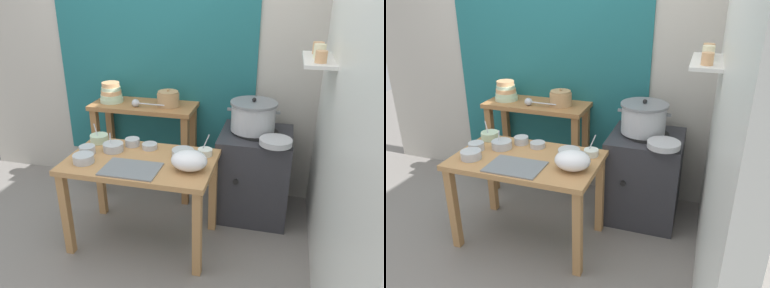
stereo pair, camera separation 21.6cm
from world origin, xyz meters
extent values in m
plane|color=gray|center=(0.00, 0.00, 0.00)|extent=(9.00, 9.00, 0.00)
cube|color=#B2ADA3|center=(0.10, 1.10, 1.30)|extent=(4.40, 0.10, 2.60)
cube|color=#1E6066|center=(-0.15, 1.04, 1.35)|extent=(1.90, 0.02, 2.10)
cube|color=silver|center=(1.40, 0.20, 1.30)|extent=(0.10, 3.20, 2.60)
cube|color=silver|center=(1.25, 0.40, 1.45)|extent=(0.20, 0.56, 0.02)
cylinder|color=tan|center=(1.25, 0.23, 1.50)|extent=(0.07, 0.07, 0.08)
cylinder|color=beige|center=(1.25, 0.39, 1.51)|extent=(0.08, 0.08, 0.09)
cylinder|color=tan|center=(1.25, 0.56, 1.50)|extent=(0.08, 0.08, 0.08)
cube|color=#B27F4C|center=(0.06, 0.07, 0.70)|extent=(1.10, 0.66, 0.04)
cube|color=#B27F4C|center=(-0.44, -0.21, 0.34)|extent=(0.06, 0.06, 0.68)
cube|color=#B27F4C|center=(0.56, -0.21, 0.34)|extent=(0.06, 0.06, 0.68)
cube|color=#B27F4C|center=(-0.44, 0.35, 0.34)|extent=(0.06, 0.06, 0.68)
cube|color=#B27F4C|center=(0.56, 0.35, 0.34)|extent=(0.06, 0.06, 0.68)
cube|color=#9E6B3D|center=(-0.19, 0.83, 0.88)|extent=(0.96, 0.40, 0.04)
cube|color=#9E6B3D|center=(-0.62, 0.68, 0.43)|extent=(0.06, 0.06, 0.86)
cube|color=#9E6B3D|center=(0.24, 0.68, 0.43)|extent=(0.06, 0.06, 0.86)
cube|color=#9E6B3D|center=(-0.62, 0.98, 0.43)|extent=(0.06, 0.06, 0.86)
cube|color=#9E6B3D|center=(0.24, 0.98, 0.43)|extent=(0.06, 0.06, 0.86)
cube|color=#2D2D33|center=(0.86, 0.70, 0.38)|extent=(0.60, 0.60, 0.76)
cylinder|color=black|center=(0.86, 0.70, 0.77)|extent=(0.36, 0.36, 0.02)
cylinder|color=black|center=(0.74, 0.40, 0.45)|extent=(0.04, 0.02, 0.04)
cylinder|color=#B7BABF|center=(0.82, 0.72, 0.89)|extent=(0.36, 0.36, 0.23)
cylinder|color=slate|center=(0.82, 0.72, 1.02)|extent=(0.39, 0.39, 0.02)
sphere|color=black|center=(0.82, 0.72, 1.05)|extent=(0.04, 0.04, 0.04)
cube|color=slate|center=(0.62, 0.72, 0.95)|extent=(0.04, 0.02, 0.02)
cube|color=slate|center=(1.02, 0.72, 0.95)|extent=(0.04, 0.02, 0.02)
cylinder|color=tan|center=(0.04, 0.83, 0.96)|extent=(0.20, 0.20, 0.12)
cylinder|color=tan|center=(0.04, 0.83, 1.03)|extent=(0.18, 0.18, 0.02)
sphere|color=tan|center=(0.04, 0.83, 1.05)|extent=(0.02, 0.02, 0.02)
cylinder|color=#B7D1AD|center=(-0.51, 0.83, 0.92)|extent=(0.21, 0.21, 0.04)
cylinder|color=#B7D1AD|center=(-0.51, 0.83, 0.96)|extent=(0.20, 0.20, 0.04)
cylinder|color=tan|center=(-0.51, 0.83, 0.99)|extent=(0.19, 0.19, 0.04)
cylinder|color=#B7D1AD|center=(-0.51, 0.83, 1.03)|extent=(0.17, 0.17, 0.03)
cylinder|color=tan|center=(-0.51, 0.83, 1.06)|extent=(0.16, 0.16, 0.04)
sphere|color=#B7BABF|center=(-0.23, 0.74, 0.94)|extent=(0.07, 0.07, 0.07)
cylinder|color=#B7BABF|center=(-0.08, 0.73, 0.94)|extent=(0.24, 0.02, 0.01)
cube|color=slate|center=(0.05, -0.10, 0.72)|extent=(0.40, 0.28, 0.01)
ellipsoid|color=white|center=(0.45, 0.00, 0.79)|extent=(0.26, 0.22, 0.14)
cylinder|color=#B7BABF|center=(1.02, 0.46, 0.80)|extent=(0.25, 0.25, 0.04)
cylinder|color=#B7BABF|center=(-0.32, -0.08, 0.75)|extent=(0.15, 0.15, 0.06)
cylinder|color=#337238|center=(-0.32, -0.08, 0.78)|extent=(0.13, 0.13, 0.01)
cylinder|color=#B7BABF|center=(0.35, 0.21, 0.74)|extent=(0.17, 0.17, 0.05)
cylinder|color=#BFB28C|center=(0.35, 0.21, 0.76)|extent=(0.14, 0.14, 0.01)
cylinder|color=#B7BABF|center=(-0.38, 0.08, 0.75)|extent=(0.12, 0.12, 0.06)
cylinder|color=beige|center=(-0.38, 0.08, 0.77)|extent=(0.10, 0.10, 0.01)
cylinder|color=#B7BABF|center=(-0.20, 0.17, 0.75)|extent=(0.16, 0.16, 0.06)
cylinder|color=#BFB28C|center=(-0.20, 0.17, 0.78)|extent=(0.13, 0.13, 0.01)
cylinder|color=#B7BABF|center=(-0.22, 0.16, 0.79)|extent=(0.03, 0.07, 0.14)
cylinder|color=#B7BABF|center=(-0.10, 0.30, 0.75)|extent=(0.12, 0.12, 0.06)
cylinder|color=beige|center=(-0.10, 0.30, 0.77)|extent=(0.10, 0.10, 0.01)
cylinder|color=silver|center=(0.51, 0.26, 0.75)|extent=(0.11, 0.11, 0.05)
cylinder|color=#337238|center=(0.51, 0.26, 0.77)|extent=(0.09, 0.09, 0.01)
cylinder|color=#B7BABF|center=(0.50, 0.27, 0.80)|extent=(0.07, 0.04, 0.16)
cylinder|color=#B7D1AD|center=(-0.39, 0.30, 0.75)|extent=(0.15, 0.15, 0.06)
cylinder|color=#337238|center=(-0.39, 0.30, 0.78)|extent=(0.12, 0.12, 0.01)
cylinder|color=#B7BABF|center=(-0.40, 0.29, 0.80)|extent=(0.07, 0.05, 0.16)
cylinder|color=#B7BABF|center=(0.06, 0.28, 0.74)|extent=(0.12, 0.12, 0.04)
cylinder|color=#BFB28C|center=(0.06, 0.28, 0.76)|extent=(0.10, 0.10, 0.01)
camera|label=1|loc=(1.04, -2.30, 1.94)|focal=35.45mm
camera|label=2|loc=(1.25, -2.24, 1.94)|focal=35.45mm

